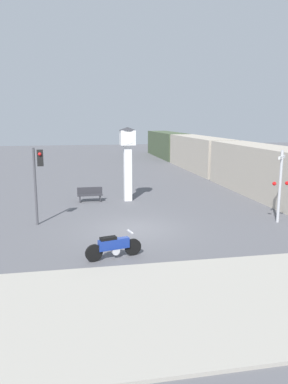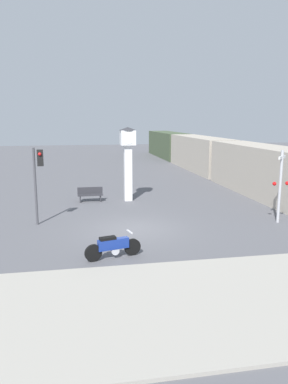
{
  "view_description": "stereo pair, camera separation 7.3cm",
  "coord_description": "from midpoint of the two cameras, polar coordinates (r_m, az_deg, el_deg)",
  "views": [
    {
      "loc": [
        -2.72,
        -17.12,
        5.23
      ],
      "look_at": [
        0.86,
        1.68,
        1.47
      ],
      "focal_mm": 35.0,
      "sensor_mm": 36.0,
      "label": 1
    },
    {
      "loc": [
        -2.65,
        -17.13,
        5.23
      ],
      "look_at": [
        0.86,
        1.68,
        1.47
      ],
      "focal_mm": 35.0,
      "sensor_mm": 36.0,
      "label": 2
    }
  ],
  "objects": [
    {
      "name": "bench",
      "position": [
        24.16,
        -8.33,
        -0.32
      ],
      "size": [
        1.6,
        0.44,
        0.92
      ],
      "color": "#2D2D33",
      "rests_on": "ground_plane"
    },
    {
      "name": "clock_tower",
      "position": [
        23.91,
        -2.61,
        6.02
      ],
      "size": [
        1.11,
        1.11,
        4.72
      ],
      "color": "white",
      "rests_on": "ground_plane"
    },
    {
      "name": "railroad_crossing_signal",
      "position": [
        20.04,
        19.95,
        1.23
      ],
      "size": [
        0.9,
        0.82,
        3.7
      ],
      "color": "#B7B7BC",
      "rests_on": "ground_plane"
    },
    {
      "name": "ground_plane",
      "position": [
        18.11,
        -1.82,
        -5.68
      ],
      "size": [
        120.0,
        120.0,
        0.0
      ],
      "primitive_type": "plane",
      "color": "#56565B"
    },
    {
      "name": "sidewalk_strip",
      "position": [
        11.14,
        4.62,
        -16.64
      ],
      "size": [
        36.0,
        6.0,
        0.1
      ],
      "color": "#9E998E",
      "rests_on": "ground_plane"
    },
    {
      "name": "motorcycle",
      "position": [
        14.36,
        -4.79,
        -8.26
      ],
      "size": [
        2.2,
        0.74,
        0.99
      ],
      "rotation": [
        0.0,
        0.0,
        0.25
      ],
      "color": "black",
      "rests_on": "ground_plane"
    },
    {
      "name": "freight_train",
      "position": [
        39.51,
        8.33,
        5.86
      ],
      "size": [
        2.8,
        40.14,
        3.4
      ],
      "color": "#ADA393",
      "rests_on": "ground_plane"
    },
    {
      "name": "traffic_light",
      "position": [
        19.07,
        -15.99,
        2.94
      ],
      "size": [
        0.5,
        0.35,
        3.85
      ],
      "color": "#47474C",
      "rests_on": "ground_plane"
    }
  ]
}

